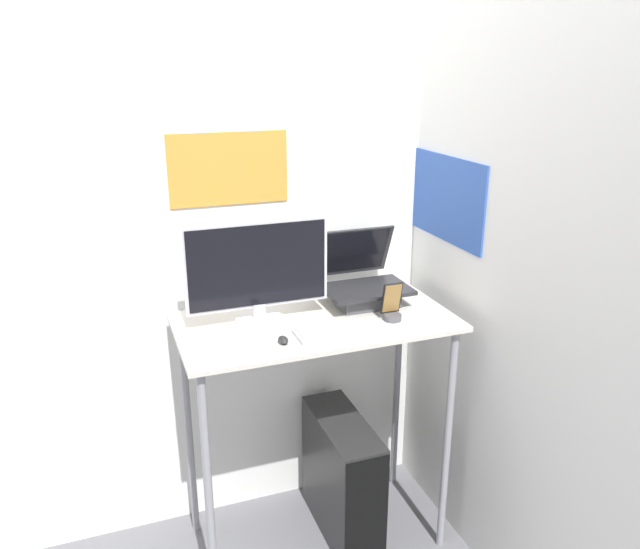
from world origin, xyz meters
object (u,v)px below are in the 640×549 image
(laptop, at_px, (363,285))
(computer_tower, at_px, (342,477))
(monitor, at_px, (258,275))
(keyboard, at_px, (337,331))
(cell_phone, at_px, (392,308))
(mouse, at_px, (283,340))

(laptop, relative_size, computer_tower, 0.63)
(computer_tower, bearing_deg, monitor, 172.99)
(monitor, height_order, keyboard, monitor)
(keyboard, distance_m, computer_tower, 0.78)
(keyboard, relative_size, cell_phone, 2.03)
(laptop, xyz_separation_m, keyboard, (-0.22, -0.25, -0.07))
(keyboard, distance_m, mouse, 0.21)
(monitor, distance_m, keyboard, 0.36)
(mouse, bearing_deg, monitor, 98.44)
(laptop, distance_m, computer_tower, 0.84)
(keyboard, relative_size, computer_tower, 0.56)
(mouse, bearing_deg, cell_phone, 7.47)
(laptop, distance_m, mouse, 0.50)
(monitor, height_order, mouse, monitor)
(mouse, bearing_deg, computer_tower, 28.91)
(laptop, relative_size, keyboard, 1.12)
(laptop, height_order, monitor, monitor)
(cell_phone, bearing_deg, computer_tower, 144.92)
(laptop, relative_size, cell_phone, 2.29)
(keyboard, bearing_deg, mouse, -176.59)
(laptop, distance_m, keyboard, 0.34)
(monitor, distance_m, cell_phone, 0.52)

